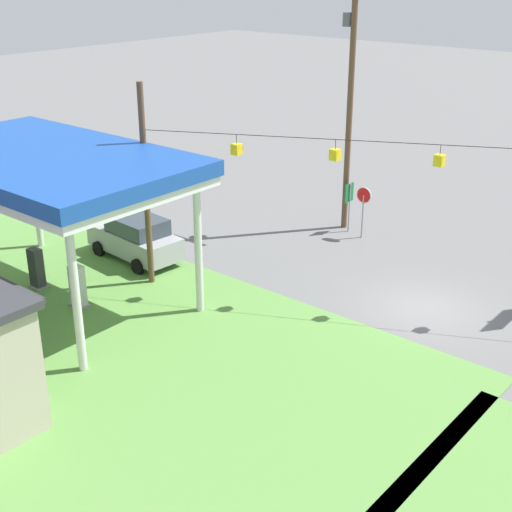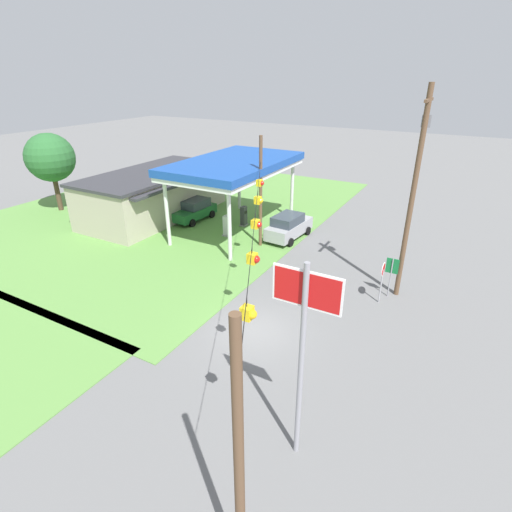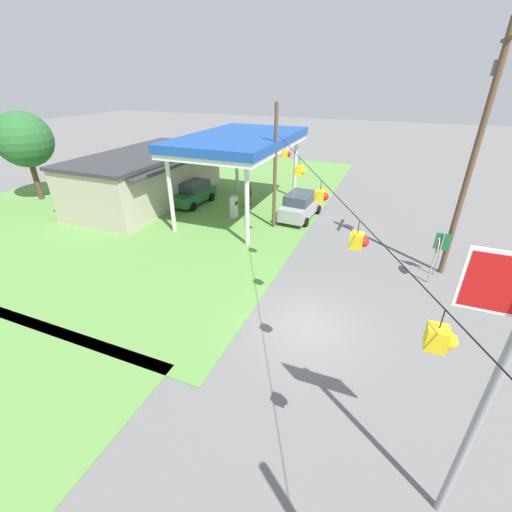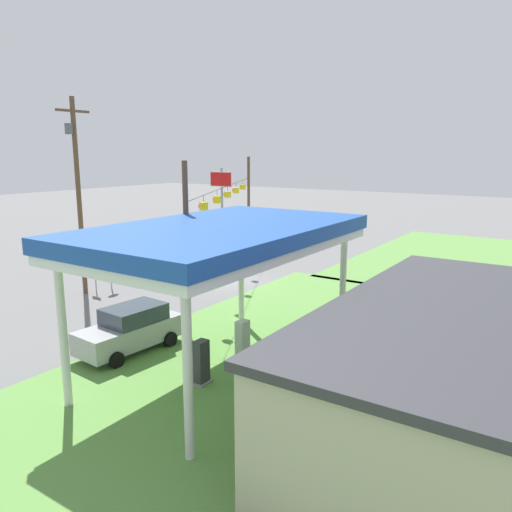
{
  "view_description": "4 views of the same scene",
  "coord_description": "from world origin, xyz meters",
  "px_view_note": "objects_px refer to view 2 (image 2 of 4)",
  "views": [
    {
      "loc": [
        -10.51,
        22.6,
        12.26
      ],
      "look_at": [
        5.84,
        2.95,
        1.53
      ],
      "focal_mm": 50.0,
      "sensor_mm": 36.0,
      "label": 1
    },
    {
      "loc": [
        -14.71,
        -8.23,
        11.98
      ],
      "look_at": [
        3.09,
        1.7,
        2.53
      ],
      "focal_mm": 28.0,
      "sensor_mm": 36.0,
      "label": 2
    },
    {
      "loc": [
        -11.41,
        -2.26,
        9.43
      ],
      "look_at": [
        2.81,
        3.54,
        1.33
      ],
      "focal_mm": 24.0,
      "sensor_mm": 36.0,
      "label": 3
    },
    {
      "loc": [
        25.92,
        19.46,
        8.41
      ],
      "look_at": [
        2.05,
        3.57,
        2.46
      ],
      "focal_mm": 35.0,
      "sensor_mm": 36.0,
      "label": 4
    }
  ],
  "objects_px": {
    "fuel_pump_far": "(244,217)",
    "gas_station_canopy": "(234,166)",
    "car_at_pumps_rear": "(194,210)",
    "utility_pole_main": "(414,188)",
    "fuel_pump_near": "(227,226)",
    "route_sign": "(392,270)",
    "stop_sign_roadside": "(383,274)",
    "tree_behind_station": "(50,158)",
    "car_at_pumps_front": "(289,226)",
    "gas_station_store": "(155,194)",
    "stop_sign_overhead": "(304,325)"
  },
  "relations": [
    {
      "from": "gas_station_store",
      "to": "utility_pole_main",
      "type": "distance_m",
      "value": 22.86
    },
    {
      "from": "fuel_pump_far",
      "to": "tree_behind_station",
      "type": "height_order",
      "value": "tree_behind_station"
    },
    {
      "from": "fuel_pump_near",
      "to": "fuel_pump_far",
      "type": "relative_size",
      "value": 1.0
    },
    {
      "from": "gas_station_store",
      "to": "car_at_pumps_rear",
      "type": "xyz_separation_m",
      "value": [
        0.69,
        -3.78,
        -1.08
      ]
    },
    {
      "from": "fuel_pump_far",
      "to": "route_sign",
      "type": "xyz_separation_m",
      "value": [
        -6.0,
        -13.4,
        0.9
      ]
    },
    {
      "from": "utility_pole_main",
      "to": "tree_behind_station",
      "type": "height_order",
      "value": "utility_pole_main"
    },
    {
      "from": "fuel_pump_far",
      "to": "car_at_pumps_front",
      "type": "distance_m",
      "value": 4.59
    },
    {
      "from": "fuel_pump_far",
      "to": "stop_sign_roadside",
      "type": "distance_m",
      "value": 14.87
    },
    {
      "from": "fuel_pump_far",
      "to": "stop_sign_overhead",
      "type": "relative_size",
      "value": 0.23
    },
    {
      "from": "fuel_pump_far",
      "to": "car_at_pumps_rear",
      "type": "distance_m",
      "value": 4.62
    },
    {
      "from": "gas_station_canopy",
      "to": "stop_sign_roadside",
      "type": "bearing_deg",
      "value": -113.34
    },
    {
      "from": "stop_sign_roadside",
      "to": "route_sign",
      "type": "relative_size",
      "value": 1.04
    },
    {
      "from": "fuel_pump_near",
      "to": "car_at_pumps_rear",
      "type": "relative_size",
      "value": 0.38
    },
    {
      "from": "gas_station_canopy",
      "to": "car_at_pumps_rear",
      "type": "relative_size",
      "value": 2.59
    },
    {
      "from": "stop_sign_roadside",
      "to": "utility_pole_main",
      "type": "height_order",
      "value": "utility_pole_main"
    },
    {
      "from": "gas_station_canopy",
      "to": "fuel_pump_near",
      "type": "relative_size",
      "value": 6.82
    },
    {
      "from": "gas_station_canopy",
      "to": "car_at_pumps_rear",
      "type": "height_order",
      "value": "gas_station_canopy"
    },
    {
      "from": "fuel_pump_far",
      "to": "gas_station_canopy",
      "type": "bearing_deg",
      "value": 179.93
    },
    {
      "from": "gas_station_store",
      "to": "fuel_pump_far",
      "type": "relative_size",
      "value": 8.0
    },
    {
      "from": "car_at_pumps_front",
      "to": "car_at_pumps_rear",
      "type": "distance_m",
      "value": 9.06
    },
    {
      "from": "gas_station_canopy",
      "to": "fuel_pump_near",
      "type": "xyz_separation_m",
      "value": [
        -1.32,
        -0.0,
        -4.49
      ]
    },
    {
      "from": "stop_sign_overhead",
      "to": "tree_behind_station",
      "type": "xyz_separation_m",
      "value": [
        13.36,
        30.29,
        -0.24
      ]
    },
    {
      "from": "car_at_pumps_front",
      "to": "tree_behind_station",
      "type": "height_order",
      "value": "tree_behind_station"
    },
    {
      "from": "utility_pole_main",
      "to": "gas_station_canopy",
      "type": "bearing_deg",
      "value": 73.13
    },
    {
      "from": "stop_sign_overhead",
      "to": "route_sign",
      "type": "bearing_deg",
      "value": -1.99
    },
    {
      "from": "stop_sign_roadside",
      "to": "tree_behind_station",
      "type": "distance_m",
      "value": 30.65
    },
    {
      "from": "stop_sign_roadside",
      "to": "tree_behind_station",
      "type": "xyz_separation_m",
      "value": [
        2.12,
        30.42,
        3.11
      ]
    },
    {
      "from": "fuel_pump_near",
      "to": "car_at_pumps_front",
      "type": "distance_m",
      "value": 4.91
    },
    {
      "from": "fuel_pump_near",
      "to": "car_at_pumps_rear",
      "type": "distance_m",
      "value": 4.85
    },
    {
      "from": "gas_station_canopy",
      "to": "fuel_pump_far",
      "type": "height_order",
      "value": "gas_station_canopy"
    },
    {
      "from": "stop_sign_overhead",
      "to": "utility_pole_main",
      "type": "bearing_deg",
      "value": -3.63
    },
    {
      "from": "gas_station_canopy",
      "to": "tree_behind_station",
      "type": "height_order",
      "value": "tree_behind_station"
    },
    {
      "from": "route_sign",
      "to": "tree_behind_station",
      "type": "xyz_separation_m",
      "value": [
        1.14,
        30.72,
        3.21
      ]
    },
    {
      "from": "stop_sign_overhead",
      "to": "tree_behind_station",
      "type": "distance_m",
      "value": 33.11
    },
    {
      "from": "fuel_pump_far",
      "to": "stop_sign_roadside",
      "type": "height_order",
      "value": "stop_sign_roadside"
    },
    {
      "from": "car_at_pumps_front",
      "to": "utility_pole_main",
      "type": "distance_m",
      "value": 11.71
    },
    {
      "from": "gas_station_canopy",
      "to": "route_sign",
      "type": "xyz_separation_m",
      "value": [
        -4.68,
        -13.4,
        -3.59
      ]
    },
    {
      "from": "car_at_pumps_rear",
      "to": "utility_pole_main",
      "type": "relative_size",
      "value": 0.39
    },
    {
      "from": "stop_sign_roadside",
      "to": "route_sign",
      "type": "height_order",
      "value": "stop_sign_roadside"
    },
    {
      "from": "gas_station_canopy",
      "to": "tree_behind_station",
      "type": "xyz_separation_m",
      "value": [
        -3.53,
        17.32,
        -0.37
      ]
    },
    {
      "from": "gas_station_canopy",
      "to": "stop_sign_overhead",
      "type": "distance_m",
      "value": 21.3
    },
    {
      "from": "gas_station_canopy",
      "to": "utility_pole_main",
      "type": "xyz_separation_m",
      "value": [
        -4.18,
        -13.78,
        1.1
      ]
    },
    {
      "from": "gas_station_store",
      "to": "tree_behind_station",
      "type": "height_order",
      "value": "tree_behind_station"
    },
    {
      "from": "gas_station_canopy",
      "to": "car_at_pumps_front",
      "type": "relative_size",
      "value": 2.44
    },
    {
      "from": "fuel_pump_near",
      "to": "route_sign",
      "type": "relative_size",
      "value": 0.71
    },
    {
      "from": "gas_station_canopy",
      "to": "route_sign",
      "type": "distance_m",
      "value": 14.64
    },
    {
      "from": "stop_sign_roadside",
      "to": "stop_sign_overhead",
      "type": "distance_m",
      "value": 11.73
    },
    {
      "from": "fuel_pump_far",
      "to": "car_at_pumps_rear",
      "type": "height_order",
      "value": "car_at_pumps_rear"
    },
    {
      "from": "stop_sign_roadside",
      "to": "utility_pole_main",
      "type": "xyz_separation_m",
      "value": [
        1.47,
        -0.68,
        4.59
      ]
    },
    {
      "from": "gas_station_store",
      "to": "stop_sign_roadside",
      "type": "height_order",
      "value": "gas_station_store"
    }
  ]
}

